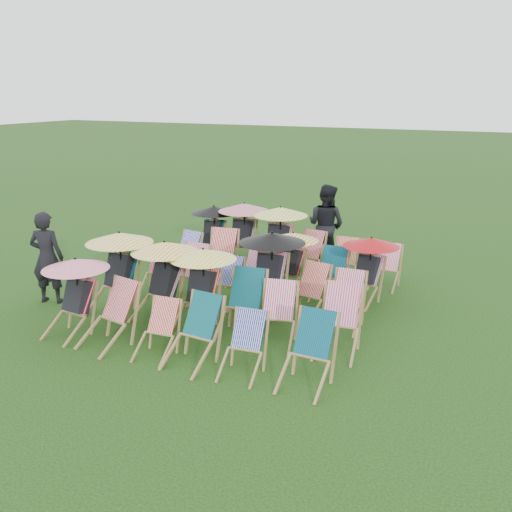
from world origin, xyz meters
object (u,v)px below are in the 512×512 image
at_px(deckchair_0, 72,296).
at_px(person_left, 47,258).
at_px(deckchair_5, 307,353).
at_px(deckchair_29, 385,267).
at_px(person_rear, 326,225).

xyz_separation_m(deckchair_0, person_left, (-1.45, 0.95, 0.20)).
relative_size(deckchair_5, deckchair_29, 1.14).
bearing_deg(deckchair_29, deckchair_0, -131.29).
bearing_deg(deckchair_0, deckchair_29, 53.31).
distance_m(deckchair_0, deckchair_5, 4.05).
bearing_deg(deckchair_29, person_left, -146.40).
bearing_deg(person_left, deckchair_0, 130.60).
bearing_deg(person_left, deckchair_29, -163.35).
xyz_separation_m(deckchair_5, person_rear, (-1.58, 5.40, 0.44)).
bearing_deg(deckchair_0, deckchair_5, 6.00).
bearing_deg(deckchair_5, person_rear, 107.63).
distance_m(deckchair_0, deckchair_29, 6.07).
relative_size(deckchair_29, person_left, 0.48).
relative_size(deckchair_29, person_rear, 0.45).
bearing_deg(person_left, deckchair_5, 154.48).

